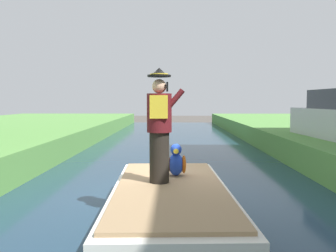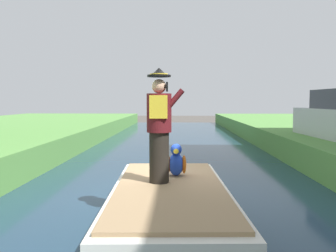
{
  "view_description": "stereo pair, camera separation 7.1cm",
  "coord_description": "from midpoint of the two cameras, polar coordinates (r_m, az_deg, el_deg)",
  "views": [
    {
      "loc": [
        0.04,
        -6.77,
        2.04
      ],
      "look_at": [
        -0.05,
        -0.93,
        1.61
      ],
      "focal_mm": 37.21,
      "sensor_mm": 36.0,
      "label": 1
    },
    {
      "loc": [
        0.11,
        -6.77,
        2.04
      ],
      "look_at": [
        -0.05,
        -0.93,
        1.61
      ],
      "focal_mm": 37.21,
      "sensor_mm": 36.0,
      "label": 2
    }
  ],
  "objects": [
    {
      "name": "ground_plane",
      "position": [
        7.07,
        0.9,
        -12.57
      ],
      "size": [
        80.0,
        80.0,
        0.0
      ],
      "primitive_type": "plane",
      "color": "#4C4742"
    },
    {
      "name": "canal_water",
      "position": [
        7.05,
        0.9,
        -12.18
      ],
      "size": [
        6.9,
        48.0,
        0.1
      ],
      "primitive_type": "cube",
      "color": "#1E384C",
      "rests_on": "ground"
    },
    {
      "name": "boat",
      "position": [
        5.6,
        0.73,
        -12.81
      ],
      "size": [
        1.96,
        4.27,
        0.61
      ],
      "color": "silver",
      "rests_on": "canal_water"
    },
    {
      "name": "person_pirate",
      "position": [
        5.6,
        -1.07,
        0.07
      ],
      "size": [
        0.61,
        0.42,
        1.85
      ],
      "rotation": [
        0.0,
        0.0,
        -0.14
      ],
      "color": "black",
      "rests_on": "boat"
    },
    {
      "name": "parrot_plush",
      "position": [
        6.18,
        1.67,
        -5.9
      ],
      "size": [
        0.36,
        0.35,
        0.57
      ],
      "color": "blue",
      "rests_on": "boat"
    }
  ]
}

